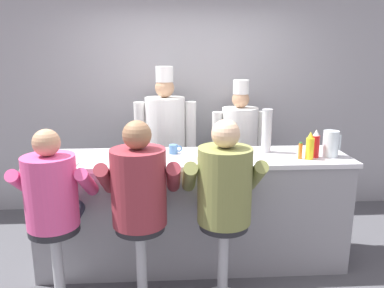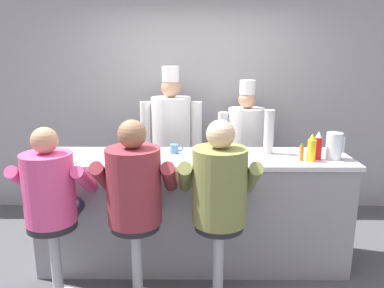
# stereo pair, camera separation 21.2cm
# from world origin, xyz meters

# --- Properties ---
(ground_plane) EXTENTS (20.00, 20.00, 0.00)m
(ground_plane) POSITION_xyz_m (0.00, 0.00, 0.00)
(ground_plane) COLOR #4C4C51
(wall_back) EXTENTS (10.00, 0.06, 2.70)m
(wall_back) POSITION_xyz_m (0.00, 1.70, 1.35)
(wall_back) COLOR #99999E
(wall_back) RESTS_ON ground_plane
(diner_counter) EXTENTS (2.81, 0.67, 1.04)m
(diner_counter) POSITION_xyz_m (0.00, 0.33, 0.52)
(diner_counter) COLOR gray
(diner_counter) RESTS_ON ground_plane
(ketchup_bottle_red) EXTENTS (0.07, 0.07, 0.25)m
(ketchup_bottle_red) POSITION_xyz_m (1.08, 0.23, 1.16)
(ketchup_bottle_red) COLOR red
(ketchup_bottle_red) RESTS_ON diner_counter
(mustard_bottle_yellow) EXTENTS (0.07, 0.07, 0.24)m
(mustard_bottle_yellow) POSITION_xyz_m (1.00, 0.18, 1.15)
(mustard_bottle_yellow) COLOR yellow
(mustard_bottle_yellow) RESTS_ON diner_counter
(hot_sauce_bottle_orange) EXTENTS (0.03, 0.03, 0.15)m
(hot_sauce_bottle_orange) POSITION_xyz_m (0.93, 0.19, 1.11)
(hot_sauce_bottle_orange) COLOR orange
(hot_sauce_bottle_orange) RESTS_ON diner_counter
(water_pitcher_clear) EXTENTS (0.16, 0.14, 0.23)m
(water_pitcher_clear) POSITION_xyz_m (1.22, 0.25, 1.16)
(water_pitcher_clear) COLOR silver
(water_pitcher_clear) RESTS_ON diner_counter
(breakfast_plate) EXTENTS (0.26, 0.26, 0.05)m
(breakfast_plate) POSITION_xyz_m (-1.10, 0.13, 1.06)
(breakfast_plate) COLOR white
(breakfast_plate) RESTS_ON diner_counter
(cereal_bowl) EXTENTS (0.15, 0.15, 0.05)m
(cereal_bowl) POSITION_xyz_m (0.07, 0.20, 1.06)
(cereal_bowl) COLOR white
(cereal_bowl) RESTS_ON diner_counter
(coffee_mug_blue) EXTENTS (0.12, 0.08, 0.08)m
(coffee_mug_blue) POSITION_xyz_m (-0.17, 0.43, 1.08)
(coffee_mug_blue) COLOR #4C7AB2
(coffee_mug_blue) RESTS_ON diner_counter
(cup_stack_steel) EXTENTS (0.10, 0.10, 0.40)m
(cup_stack_steel) POSITION_xyz_m (0.69, 0.44, 1.24)
(cup_stack_steel) COLOR #B7BABF
(cup_stack_steel) RESTS_ON diner_counter
(diner_seated_pink) EXTENTS (0.58, 0.57, 1.42)m
(diner_seated_pink) POSITION_xyz_m (-1.07, -0.25, 0.90)
(diner_seated_pink) COLOR #B2B5BA
(diner_seated_pink) RESTS_ON ground_plane
(diner_seated_maroon) EXTENTS (0.62, 0.61, 1.48)m
(diner_seated_maroon) POSITION_xyz_m (-0.44, -0.25, 0.93)
(diner_seated_maroon) COLOR #B2B5BA
(diner_seated_maroon) RESTS_ON ground_plane
(diner_seated_olive) EXTENTS (0.62, 0.61, 1.48)m
(diner_seated_olive) POSITION_xyz_m (0.20, -0.25, 0.93)
(diner_seated_olive) COLOR #B2B5BA
(diner_seated_olive) RESTS_ON ground_plane
(cook_in_whites_near) EXTENTS (0.70, 0.45, 1.80)m
(cook_in_whites_near) POSITION_xyz_m (-0.26, 1.31, 0.99)
(cook_in_whites_near) COLOR #232328
(cook_in_whites_near) RESTS_ON ground_plane
(cook_in_whites_far) EXTENTS (0.64, 0.41, 1.65)m
(cook_in_whites_far) POSITION_xyz_m (0.60, 1.30, 0.91)
(cook_in_whites_far) COLOR #232328
(cook_in_whites_far) RESTS_ON ground_plane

